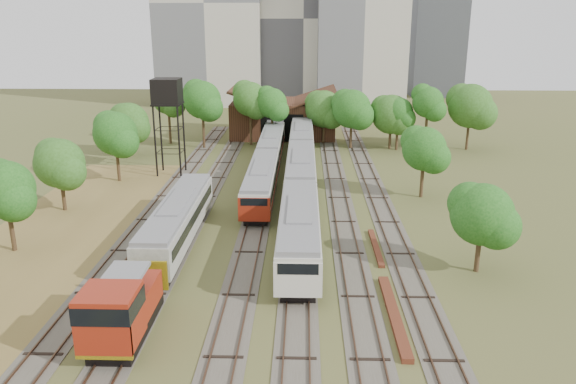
{
  "coord_description": "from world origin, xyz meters",
  "views": [
    {
      "loc": [
        2.3,
        -30.64,
        17.71
      ],
      "look_at": [
        0.87,
        18.87,
        2.5
      ],
      "focal_mm": 35.0,
      "sensor_mm": 36.0,
      "label": 1
    }
  ],
  "objects_px": {
    "railcar_red_set": "(267,162)",
    "railcar_green_set": "(301,173)",
    "shunter_locomotive": "(121,310)",
    "water_tower": "(167,94)"
  },
  "relations": [
    {
      "from": "shunter_locomotive",
      "to": "water_tower",
      "type": "xyz_separation_m",
      "value": [
        -5.59,
        36.77,
        7.56
      ]
    },
    {
      "from": "railcar_green_set",
      "to": "shunter_locomotive",
      "type": "xyz_separation_m",
      "value": [
        -10.0,
        -29.95,
        -0.07
      ]
    },
    {
      "from": "railcar_red_set",
      "to": "railcar_green_set",
      "type": "bearing_deg",
      "value": -53.51
    },
    {
      "from": "railcar_red_set",
      "to": "shunter_locomotive",
      "type": "xyz_separation_m",
      "value": [
        -6.0,
        -35.36,
        0.11
      ]
    },
    {
      "from": "railcar_green_set",
      "to": "water_tower",
      "type": "bearing_deg",
      "value": 156.36
    },
    {
      "from": "railcar_green_set",
      "to": "shunter_locomotive",
      "type": "relative_size",
      "value": 6.41
    },
    {
      "from": "railcar_red_set",
      "to": "railcar_green_set",
      "type": "relative_size",
      "value": 0.66
    },
    {
      "from": "railcar_red_set",
      "to": "water_tower",
      "type": "xyz_separation_m",
      "value": [
        -11.59,
        1.42,
        7.67
      ]
    },
    {
      "from": "railcar_red_set",
      "to": "shunter_locomotive",
      "type": "bearing_deg",
      "value": -99.63
    },
    {
      "from": "railcar_red_set",
      "to": "railcar_green_set",
      "type": "distance_m",
      "value": 6.73
    }
  ]
}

